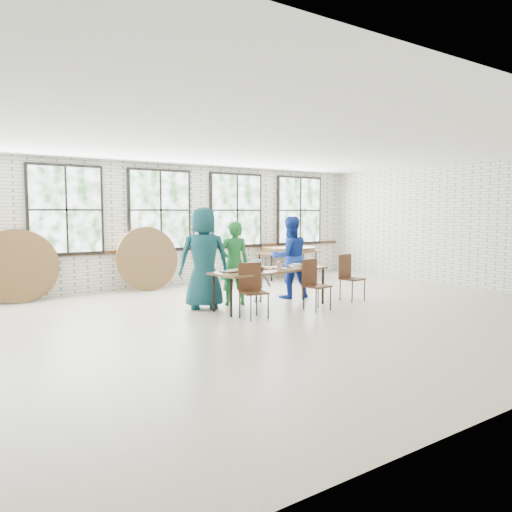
{
  "coord_description": "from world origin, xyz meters",
  "views": [
    {
      "loc": [
        -5.08,
        -6.81,
        1.83
      ],
      "look_at": [
        0.0,
        0.4,
        1.05
      ],
      "focal_mm": 35.0,
      "sensor_mm": 36.0,
      "label": 1
    }
  ],
  "objects_px": {
    "chair_near_right": "(313,280)",
    "storage_table": "(288,253)",
    "chair_near_left": "(252,286)",
    "dining_table": "(270,272)"
  },
  "relations": [
    {
      "from": "chair_near_right",
      "to": "storage_table",
      "type": "distance_m",
      "value": 4.5
    },
    {
      "from": "chair_near_left",
      "to": "chair_near_right",
      "type": "xyz_separation_m",
      "value": [
        1.35,
        -0.08,
        0.0
      ]
    },
    {
      "from": "dining_table",
      "to": "storage_table",
      "type": "relative_size",
      "value": 1.35
    },
    {
      "from": "dining_table",
      "to": "chair_near_left",
      "type": "bearing_deg",
      "value": -152.08
    },
    {
      "from": "dining_table",
      "to": "chair_near_left",
      "type": "distance_m",
      "value": 0.97
    },
    {
      "from": "chair_near_left",
      "to": "storage_table",
      "type": "height_order",
      "value": "chair_near_left"
    },
    {
      "from": "dining_table",
      "to": "storage_table",
      "type": "bearing_deg",
      "value": 41.09
    },
    {
      "from": "chair_near_left",
      "to": "storage_table",
      "type": "relative_size",
      "value": 0.52
    },
    {
      "from": "chair_near_left",
      "to": "storage_table",
      "type": "xyz_separation_m",
      "value": [
        3.79,
        3.7,
        0.13
      ]
    },
    {
      "from": "dining_table",
      "to": "chair_near_left",
      "type": "xyz_separation_m",
      "value": [
        -0.8,
        -0.53,
        -0.13
      ]
    }
  ]
}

